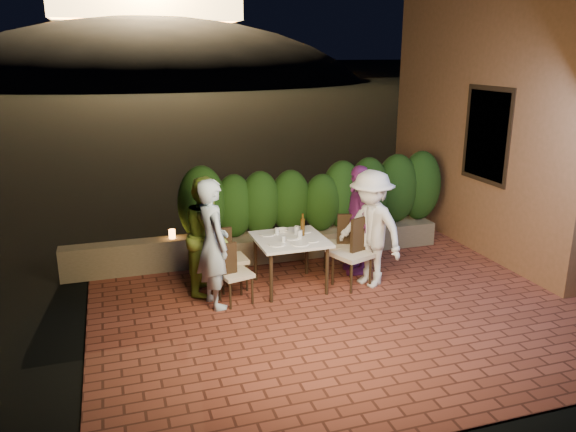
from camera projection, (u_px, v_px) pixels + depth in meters
name	position (u px, v px, depth m)	size (l,w,h in m)	color
ground	(364.00, 312.00, 7.43)	(400.00, 400.00, 0.00)	black
terrace_floor	(349.00, 300.00, 7.91)	(7.00, 6.00, 0.15)	brown
building_wall	(512.00, 100.00, 9.60)	(1.60, 5.00, 5.00)	#9C663D
window_pane	(488.00, 135.00, 9.05)	(0.08, 1.00, 1.40)	black
window_frame	(488.00, 135.00, 9.05)	(0.06, 1.15, 1.55)	black
planter	(317.00, 241.00, 9.53)	(4.20, 0.55, 0.40)	#716448
hedge	(318.00, 198.00, 9.32)	(4.00, 0.70, 1.10)	#1A3A0F
parapet	(135.00, 257.00, 8.64)	(2.20, 0.30, 0.50)	#716448
hill	(154.00, 117.00, 63.97)	(52.00, 40.00, 22.00)	black
dining_table	(290.00, 263.00, 8.07)	(0.99, 0.99, 0.75)	white
plate_nw	(277.00, 244.00, 7.69)	(0.23, 0.23, 0.01)	white
plate_sw	(267.00, 234.00, 8.12)	(0.23, 0.23, 0.01)	white
plate_ne	(311.00, 240.00, 7.87)	(0.24, 0.24, 0.01)	white
plate_se	(304.00, 231.00, 8.26)	(0.22, 0.22, 0.01)	white
plate_centre	(292.00, 238.00, 7.96)	(0.22, 0.22, 0.01)	white
plate_front	(300.00, 244.00, 7.72)	(0.24, 0.24, 0.01)	white
glass_nw	(283.00, 239.00, 7.76)	(0.06, 0.06, 0.10)	silver
glass_sw	(277.00, 231.00, 8.10)	(0.06, 0.06, 0.10)	silver
glass_ne	(300.00, 235.00, 7.93)	(0.07, 0.07, 0.12)	silver
glass_se	(297.00, 230.00, 8.13)	(0.07, 0.07, 0.12)	silver
beer_bottle	(303.00, 225.00, 8.04)	(0.06, 0.06, 0.32)	#432B0B
bowl	(282.00, 230.00, 8.25)	(0.17, 0.17, 0.04)	white
chair_left_front	(235.00, 272.00, 7.56)	(0.40, 0.40, 0.87)	black
chair_left_back	(231.00, 258.00, 8.01)	(0.43, 0.43, 0.93)	black
chair_right_front	(352.00, 253.00, 8.08)	(0.47, 0.47, 1.01)	black
chair_right_back	(338.00, 244.00, 8.56)	(0.44, 0.44, 0.95)	black
diner_blue	(213.00, 244.00, 7.36)	(0.64, 0.42, 1.75)	silver
diner_green	(208.00, 235.00, 7.85)	(0.81, 0.63, 1.66)	#94BD3B
diner_white	(371.00, 229.00, 8.04)	(1.10, 0.63, 1.71)	silver
diner_purple	(358.00, 219.00, 8.53)	(0.99, 0.41, 1.68)	#7F2A77
parapet_lamp	(172.00, 234.00, 8.72)	(0.10, 0.10, 0.14)	orange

